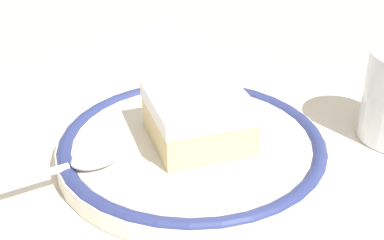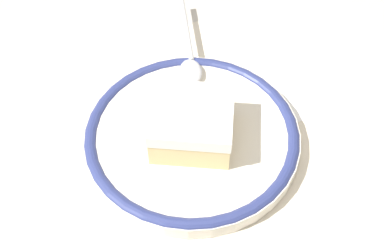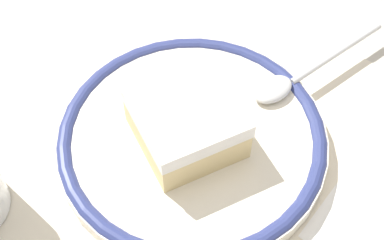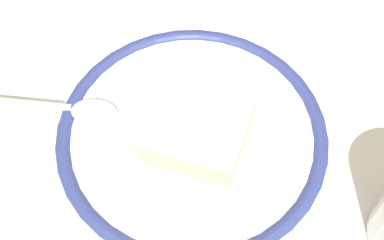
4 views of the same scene
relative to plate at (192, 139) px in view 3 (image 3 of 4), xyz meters
name	(u,v)px [view 3 (image 3 of 4)]	position (x,y,z in m)	size (l,w,h in m)	color
ground_plane	(209,174)	(-0.03, 0.01, -0.01)	(2.40, 2.40, 0.00)	#B7B2A8
placemat	(210,173)	(-0.03, 0.01, -0.01)	(0.49, 0.38, 0.00)	beige
plate	(192,139)	(0.00, 0.00, 0.00)	(0.22, 0.22, 0.02)	silver
cake_slice	(186,122)	(0.00, 0.01, 0.03)	(0.10, 0.10, 0.04)	beige
spoon	(295,79)	(-0.04, -0.10, 0.01)	(0.05, 0.15, 0.01)	silver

